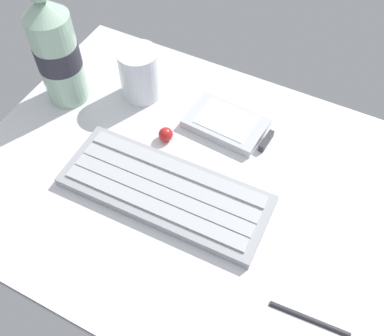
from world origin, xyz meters
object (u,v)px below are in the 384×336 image
handheld_device (230,125)px  water_bottle (56,51)px  stylus_pen (310,318)px  keyboard (165,190)px  trackball_mouse (166,134)px  juice_cup (140,75)px

handheld_device → water_bottle: bearing=-168.3°
handheld_device → stylus_pen: size_ratio=1.39×
handheld_device → stylus_pen: 30.43cm
keyboard → trackball_mouse: size_ratio=13.29×
juice_cup → stylus_pen: size_ratio=0.89×
handheld_device → trackball_mouse: bearing=-139.7°
handheld_device → juice_cup: bearing=178.8°
water_bottle → juice_cup: bearing=29.1°
keyboard → water_bottle: (-23.43, 9.66, 8.20)cm
trackball_mouse → keyboard: bearing=-61.4°
handheld_device → keyboard: bearing=-101.1°
keyboard → juice_cup: 20.45cm
juice_cup → trackball_mouse: (8.32, -6.84, -2.81)cm
juice_cup → water_bottle: (-10.41, -5.80, 5.10)cm
handheld_device → water_bottle: size_ratio=0.63×
water_bottle → stylus_pen: (46.69, -17.22, -8.66)cm
juice_cup → stylus_pen: bearing=-32.4°
keyboard → handheld_device: keyboard is taller
water_bottle → trackball_mouse: 20.35cm
handheld_device → stylus_pen: handheld_device is taller
keyboard → juice_cup: bearing=130.1°
stylus_pen → keyboard: bearing=158.0°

